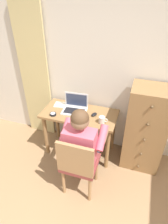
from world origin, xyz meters
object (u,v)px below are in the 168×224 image
at_px(desk_clock, 53,114).
at_px(notebook_pad, 62,105).
at_px(person_seated, 83,142).
at_px(computer_mouse, 94,114).
at_px(dresser, 145,129).
at_px(laptop, 75,107).
at_px(coffee_mug, 102,120).
at_px(desk, 80,120).
at_px(chair, 78,164).

height_order(desk_clock, notebook_pad, desk_clock).
bearing_deg(person_seated, computer_mouse, 91.37).
xyz_separation_m(dresser, desk_clock, (-1.26, -0.23, 0.13)).
bearing_deg(laptop, dresser, 0.83).
xyz_separation_m(person_seated, computer_mouse, (-0.01, 0.51, 0.06)).
bearing_deg(person_seated, laptop, 119.15).
relative_size(laptop, desk_clock, 3.99).
bearing_deg(computer_mouse, laptop, -165.63).
distance_m(computer_mouse, coffee_mug, 0.20).
bearing_deg(dresser, laptop, -179.17).
relative_size(dresser, desk_clock, 13.77).
height_order(desk, laptop, laptop).
height_order(desk, desk_clock, desk_clock).
relative_size(dresser, notebook_pad, 5.90).
relative_size(person_seated, desk_clock, 13.48).
bearing_deg(laptop, coffee_mug, -21.50).
bearing_deg(desk_clock, laptop, 40.55).
bearing_deg(coffee_mug, desk, 160.42).
distance_m(chair, laptop, 0.85).
relative_size(desk, notebook_pad, 5.07).
xyz_separation_m(dresser, chair, (-0.70, -0.75, -0.11)).
height_order(desk, person_seated, person_seated).
height_order(person_seated, computer_mouse, person_seated).
xyz_separation_m(desk, desk_clock, (-0.33, -0.17, 0.15)).
bearing_deg(chair, coffee_mug, 76.81).
bearing_deg(person_seated, dresser, 39.26).
xyz_separation_m(dresser, laptop, (-1.01, -0.01, 0.16)).
xyz_separation_m(dresser, coffee_mug, (-0.56, -0.19, 0.16)).
relative_size(desk, desk_clock, 11.84).
xyz_separation_m(desk_clock, notebook_pad, (0.01, 0.28, -0.01)).
bearing_deg(dresser, person_seated, -140.74).
bearing_deg(desk, desk_clock, -153.35).
bearing_deg(coffee_mug, desk_clock, -176.73).
height_order(dresser, computer_mouse, dresser).
height_order(laptop, desk_clock, laptop).
bearing_deg(chair, dresser, 47.28).
bearing_deg(desk_clock, chair, -43.09).
relative_size(chair, desk_clock, 9.95).
height_order(notebook_pad, coffee_mug, coffee_mug).
distance_m(dresser, computer_mouse, 0.72).
distance_m(chair, desk_clock, 0.81).
xyz_separation_m(desk, coffee_mug, (0.36, -0.13, 0.18)).
distance_m(dresser, desk_clock, 1.28).
bearing_deg(desk_clock, desk, 26.65).
bearing_deg(computer_mouse, chair, -66.62).
bearing_deg(notebook_pad, computer_mouse, -18.90).
bearing_deg(desk, notebook_pad, 161.71).
xyz_separation_m(laptop, coffee_mug, (0.44, -0.17, -0.00)).
xyz_separation_m(person_seated, coffee_mug, (0.13, 0.38, 0.09)).
xyz_separation_m(laptop, computer_mouse, (0.30, -0.04, -0.04)).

